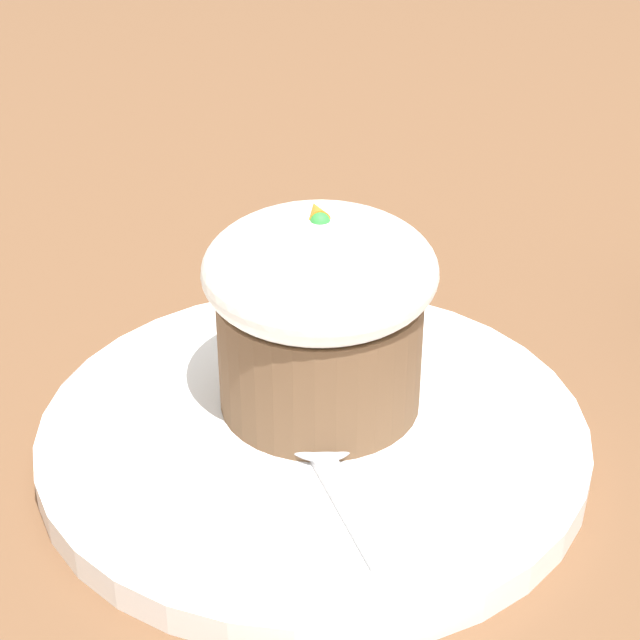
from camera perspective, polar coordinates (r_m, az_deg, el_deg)
name	(u,v)px	position (r m, az deg, el deg)	size (l,w,h in m)	color
ground_plane	(313,448)	(0.48, -0.36, -6.85)	(4.00, 4.00, 0.00)	brown
dessert_plate	(313,435)	(0.47, -0.36, -6.17)	(0.24, 0.24, 0.01)	white
carrot_cake	(320,309)	(0.46, 0.00, 0.57)	(0.10, 0.10, 0.09)	brown
spoon	(318,448)	(0.45, -0.13, -6.83)	(0.11, 0.04, 0.01)	#B7B7BC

